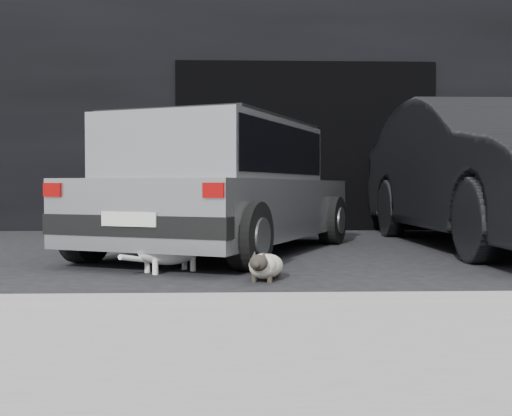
{
  "coord_description": "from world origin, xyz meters",
  "views": [
    {
      "loc": [
        -0.12,
        -5.89,
        0.69
      ],
      "look_at": [
        0.06,
        -0.88,
        0.52
      ],
      "focal_mm": 45.0,
      "sensor_mm": 36.0,
      "label": 1
    }
  ],
  "objects_px": {
    "cat_siamese": "(265,266)",
    "silver_hatchback": "(222,181)",
    "cat_white": "(175,248)",
    "second_car": "(496,172)"
  },
  "relations": [
    {
      "from": "cat_siamese",
      "to": "silver_hatchback",
      "type": "bearing_deg",
      "value": -63.7
    },
    {
      "from": "cat_siamese",
      "to": "cat_white",
      "type": "relative_size",
      "value": 0.94
    },
    {
      "from": "second_car",
      "to": "cat_white",
      "type": "distance_m",
      "value": 3.96
    },
    {
      "from": "second_car",
      "to": "cat_white",
      "type": "bearing_deg",
      "value": -151.31
    },
    {
      "from": "second_car",
      "to": "cat_white",
      "type": "xyz_separation_m",
      "value": [
        -3.41,
        -1.91,
        -0.66
      ]
    },
    {
      "from": "second_car",
      "to": "cat_white",
      "type": "relative_size",
      "value": 7.18
    },
    {
      "from": "cat_siamese",
      "to": "cat_white",
      "type": "xyz_separation_m",
      "value": [
        -0.7,
        0.52,
        0.08
      ]
    },
    {
      "from": "cat_white",
      "to": "cat_siamese",
      "type": "bearing_deg",
      "value": 20.56
    },
    {
      "from": "silver_hatchback",
      "to": "cat_white",
      "type": "xyz_separation_m",
      "value": [
        -0.36,
        -1.43,
        -0.55
      ]
    },
    {
      "from": "second_car",
      "to": "cat_siamese",
      "type": "xyz_separation_m",
      "value": [
        -2.71,
        -2.42,
        -0.74
      ]
    }
  ]
}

